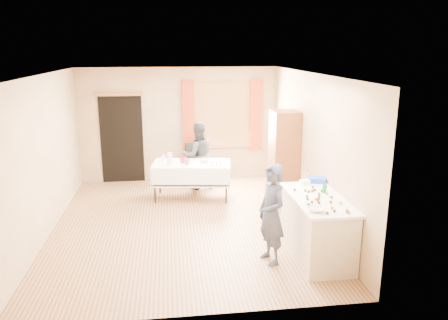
{
  "coord_description": "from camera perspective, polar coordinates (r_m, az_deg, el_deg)",
  "views": [
    {
      "loc": [
        -0.23,
        -7.21,
        3.01
      ],
      "look_at": [
        0.69,
        0.0,
        1.14
      ],
      "focal_mm": 35.0,
      "sensor_mm": 36.0,
      "label": 1
    }
  ],
  "objects": [
    {
      "name": "bottle",
      "position": [
        9.06,
        -7.93,
        0.35
      ],
      "size": [
        0.09,
        0.09,
        0.16
      ],
      "primitive_type": "imported",
      "rotation": [
        0.0,
        0.0,
        -0.12
      ],
      "color": "white",
      "rests_on": "party_table"
    },
    {
      "name": "window_pane",
      "position": [
        10.1,
        -0.23,
        5.83
      ],
      "size": [
        1.2,
        0.02,
        1.4
      ],
      "primitive_type": "cube",
      "color": "white",
      "rests_on": "wall_back"
    },
    {
      "name": "cup_red",
      "position": [
        8.91,
        -5.36,
        0.06
      ],
      "size": [
        0.19,
        0.19,
        0.12
      ],
      "primitive_type": "imported",
      "rotation": [
        0.0,
        0.0,
        0.14
      ],
      "color": "#AE2041",
      "rests_on": "party_table"
    },
    {
      "name": "curtain_right",
      "position": [
        10.19,
        4.18,
        5.87
      ],
      "size": [
        0.28,
        0.06,
        1.65
      ],
      "primitive_type": "cube",
      "color": "#A73A1C",
      "rests_on": "wall_back"
    },
    {
      "name": "party_table",
      "position": [
        8.96,
        -4.24,
        -2.26
      ],
      "size": [
        1.67,
        1.01,
        0.75
      ],
      "rotation": [
        0.0,
        0.0,
        -0.14
      ],
      "color": "black",
      "rests_on": "floor"
    },
    {
      "name": "doorway",
      "position": [
        10.19,
        -13.19,
        2.67
      ],
      "size": [
        0.95,
        0.04,
        2.0
      ],
      "primitive_type": "cube",
      "color": "black",
      "rests_on": "floor"
    },
    {
      "name": "cup_rainbow",
      "position": [
        8.73,
        -4.84,
        -0.26
      ],
      "size": [
        0.16,
        0.16,
        0.11
      ],
      "primitive_type": "imported",
      "rotation": [
        0.0,
        0.0,
        -0.17
      ],
      "color": "red",
      "rests_on": "party_table"
    },
    {
      "name": "wall_front",
      "position": [
        4.77,
        -4.07,
        -6.64
      ],
      "size": [
        4.5,
        0.02,
        2.6
      ],
      "primitive_type": "cube",
      "color": "tan",
      "rests_on": "floor"
    },
    {
      "name": "woman",
      "position": [
        9.52,
        -3.39,
        0.58
      ],
      "size": [
        0.89,
        0.78,
        1.47
      ],
      "primitive_type": "imported",
      "rotation": [
        0.0,
        0.0,
        3.3
      ],
      "color": "black",
      "rests_on": "floor"
    },
    {
      "name": "blue_basket",
      "position": [
        7.19,
        11.94,
        -2.54
      ],
      "size": [
        0.35,
        0.29,
        0.08
      ],
      "primitive_type": "cube",
      "rotation": [
        0.0,
        0.0,
        -0.33
      ],
      "color": "blue",
      "rests_on": "counter"
    },
    {
      "name": "floor",
      "position": [
        7.82,
        -5.1,
        -8.36
      ],
      "size": [
        4.5,
        5.5,
        0.02
      ],
      "primitive_type": "cube",
      "color": "#9E7047",
      "rests_on": "ground"
    },
    {
      "name": "girl",
      "position": [
        6.26,
        6.23,
        -7.04
      ],
      "size": [
        0.72,
        0.64,
        1.46
      ],
      "primitive_type": "imported",
      "rotation": [
        0.0,
        0.0,
        -1.28
      ],
      "color": "#2A3149",
      "rests_on": "floor"
    },
    {
      "name": "wall_right",
      "position": [
        7.81,
        11.47,
        1.49
      ],
      "size": [
        0.02,
        5.5,
        2.6
      ],
      "primitive_type": "cube",
      "color": "tan",
      "rests_on": "floor"
    },
    {
      "name": "mixing_bowl",
      "position": [
        5.94,
        11.94,
        -6.33
      ],
      "size": [
        0.37,
        0.37,
        0.05
      ],
      "primitive_type": "imported",
      "rotation": [
        0.0,
        0.0,
        -0.39
      ],
      "color": "white",
      "rests_on": "counter"
    },
    {
      "name": "cake_balls",
      "position": [
        6.36,
        12.51,
        -5.02
      ],
      "size": [
        0.51,
        1.13,
        0.04
      ],
      "color": "#3F2314",
      "rests_on": "counter"
    },
    {
      "name": "pitcher",
      "position": [
        8.78,
        -7.13,
        0.14
      ],
      "size": [
        0.12,
        0.12,
        0.22
      ],
      "primitive_type": "cylinder",
      "rotation": [
        0.0,
        0.0,
        -0.13
      ],
      "color": "silver",
      "rests_on": "party_table"
    },
    {
      "name": "ceiling",
      "position": [
        7.22,
        -5.57,
        11.18
      ],
      "size": [
        4.5,
        5.5,
        0.02
      ],
      "primitive_type": "cube",
      "color": "white",
      "rests_on": "floor"
    },
    {
      "name": "chair",
      "position": [
        9.98,
        -3.61,
        -1.48
      ],
      "size": [
        0.51,
        0.51,
        0.94
      ],
      "rotation": [
        0.0,
        0.0,
        0.43
      ],
      "color": "black",
      "rests_on": "floor"
    },
    {
      "name": "counter",
      "position": [
        6.65,
        12.02,
        -8.52
      ],
      "size": [
        0.74,
        1.57,
        0.91
      ],
      "color": "beige",
      "rests_on": "floor"
    },
    {
      "name": "window_frame",
      "position": [
        10.12,
        -0.24,
        5.84
      ],
      "size": [
        1.32,
        0.06,
        1.52
      ],
      "primitive_type": "cube",
      "color": "olive",
      "rests_on": "wall_back"
    },
    {
      "name": "pastry_tray",
      "position": [
        8.71,
        -0.97,
        -0.55
      ],
      "size": [
        0.28,
        0.2,
        0.02
      ],
      "primitive_type": "cube",
      "rotation": [
        0.0,
        0.0,
        0.01
      ],
      "color": "white",
      "rests_on": "party_table"
    },
    {
      "name": "cabinet",
      "position": [
        8.63,
        7.82,
        0.3
      ],
      "size": [
        0.5,
        0.6,
        1.85
      ],
      "primitive_type": "cube",
      "color": "brown",
      "rests_on": "floor"
    },
    {
      "name": "wall_back",
      "position": [
        10.11,
        -5.91,
        4.62
      ],
      "size": [
        4.5,
        0.02,
        2.6
      ],
      "primitive_type": "cube",
      "color": "tan",
      "rests_on": "floor"
    },
    {
      "name": "door_lintel",
      "position": [
        10.01,
        -13.55,
        8.36
      ],
      "size": [
        1.05,
        0.06,
        0.08
      ],
      "primitive_type": "cube",
      "color": "olive",
      "rests_on": "wall_back"
    },
    {
      "name": "wall_left",
      "position": [
        7.68,
        -22.42,
        0.45
      ],
      "size": [
        0.02,
        5.5,
        2.6
      ],
      "primitive_type": "cube",
      "color": "tan",
      "rests_on": "floor"
    },
    {
      "name": "foam_block",
      "position": [
        7.02,
        10.51,
        -2.89
      ],
      "size": [
        0.17,
        0.14,
        0.08
      ],
      "primitive_type": "cube",
      "rotation": [
        0.0,
        0.0,
        0.29
      ],
      "color": "white",
      "rests_on": "counter"
    },
    {
      "name": "soda_can",
      "position": [
        6.68,
        12.99,
        -3.73
      ],
      "size": [
        0.08,
        0.08,
        0.12
      ],
      "primitive_type": "cylinder",
      "rotation": [
        0.0,
        0.0,
        0.31
      ],
      "color": "#0B7E20",
      "rests_on": "counter"
    },
    {
      "name": "small_bowl",
      "position": [
        8.94,
        -2.49,
        -0.03
      ],
      "size": [
        0.36,
        0.36,
        0.06
      ],
      "primitive_type": "imported",
      "rotation": [
        0.0,
        0.0,
        -0.48
      ],
      "color": "white",
      "rests_on": "party_table"
    },
    {
      "name": "curtain_left",
      "position": [
        10.0,
        -4.66,
        5.7
      ],
      "size": [
        0.28,
        0.06,
        1.65
      ],
      "primitive_type": "cube",
      "color": "#A73A1C",
      "rests_on": "wall_back"
    }
  ]
}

